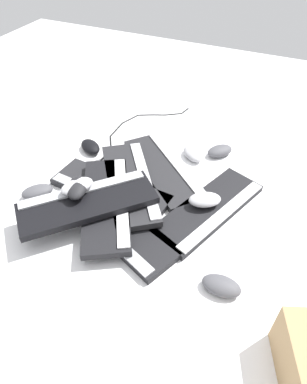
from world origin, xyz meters
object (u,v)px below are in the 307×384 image
at_px(keyboard_1, 119,226).
at_px(keyboard_6, 88,203).
at_px(keyboard_4, 107,203).
at_px(mouse_6, 205,200).
at_px(keyboard_3, 163,168).
at_px(mouse_0, 77,186).
at_px(keyboard_0, 110,190).
at_px(keyboard_2, 209,209).
at_px(keyboard_5, 130,182).
at_px(mouse_3, 90,147).
at_px(mouse_7, 37,192).
at_px(mouse_4, 221,286).
at_px(mouse_5, 220,151).
at_px(mouse_2, 77,188).
at_px(mouse_1, 193,153).

xyz_separation_m(keyboard_1, keyboard_6, (0.11, -0.00, 0.06)).
height_order(keyboard_4, mouse_6, mouse_6).
xyz_separation_m(keyboard_3, mouse_0, (0.17, 0.31, 0.10)).
height_order(keyboard_0, keyboard_2, same).
xyz_separation_m(keyboard_1, keyboard_5, (0.05, -0.18, 0.03)).
xyz_separation_m(mouse_3, mouse_6, (-0.54, 0.14, 0.03)).
xyz_separation_m(keyboard_3, mouse_7, (0.36, 0.31, 0.01)).
bearing_deg(mouse_7, mouse_0, 134.87).
bearing_deg(mouse_0, mouse_3, -123.09).
bearing_deg(mouse_4, mouse_7, 169.60).
relative_size(mouse_6, mouse_7, 1.00).
relative_size(keyboard_3, mouse_7, 3.91).
distance_m(keyboard_4, mouse_5, 0.54).
relative_size(keyboard_2, mouse_4, 4.22).
bearing_deg(keyboard_0, keyboard_6, 90.23).
height_order(keyboard_6, mouse_2, mouse_2).
bearing_deg(keyboard_4, keyboard_1, 143.62).
bearing_deg(mouse_0, keyboard_2, 143.20).
bearing_deg(keyboard_2, keyboard_5, 3.36).
relative_size(keyboard_4, mouse_1, 4.14).
bearing_deg(keyboard_5, mouse_1, -115.92).
height_order(mouse_2, mouse_4, mouse_2).
relative_size(mouse_0, mouse_5, 1.00).
bearing_deg(keyboard_3, mouse_7, 41.29).
bearing_deg(mouse_1, keyboard_4, 112.77).
relative_size(keyboard_2, keyboard_3, 1.08).
bearing_deg(keyboard_5, keyboard_4, 80.06).
xyz_separation_m(mouse_6, mouse_7, (0.57, 0.18, -0.03)).
xyz_separation_m(keyboard_6, mouse_6, (-0.34, -0.19, -0.02)).
height_order(keyboard_3, mouse_6, mouse_6).
xyz_separation_m(mouse_3, mouse_5, (-0.50, -0.19, 0.00)).
bearing_deg(keyboard_6, mouse_1, -113.56).
relative_size(keyboard_0, mouse_2, 4.11).
xyz_separation_m(mouse_2, mouse_6, (-0.38, -0.18, -0.06)).
bearing_deg(keyboard_0, mouse_0, 67.81).
relative_size(keyboard_4, mouse_4, 4.14).
height_order(keyboard_5, mouse_7, keyboard_5).
xyz_separation_m(keyboard_6, mouse_0, (0.05, -0.02, 0.04)).
xyz_separation_m(keyboard_2, keyboard_5, (0.29, 0.02, 0.03)).
bearing_deg(mouse_0, mouse_2, 61.88).
xyz_separation_m(keyboard_3, keyboard_6, (0.13, 0.33, 0.06)).
distance_m(keyboard_1, mouse_1, 0.47).
height_order(keyboard_6, mouse_6, keyboard_6).
distance_m(mouse_1, mouse_6, 0.30).
relative_size(keyboard_1, mouse_4, 4.22).
bearing_deg(mouse_6, mouse_4, -93.62).
bearing_deg(keyboard_0, mouse_2, 69.91).
height_order(keyboard_0, mouse_7, mouse_7).
height_order(mouse_2, mouse_6, mouse_2).
bearing_deg(mouse_2, keyboard_1, 58.65).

